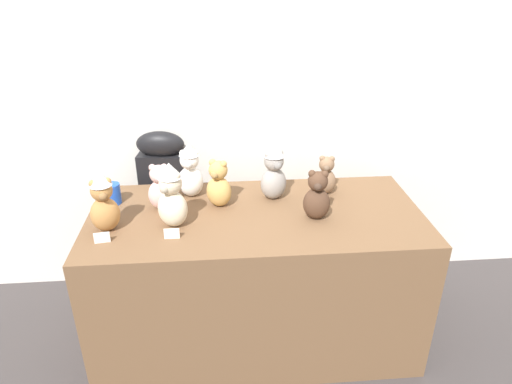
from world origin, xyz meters
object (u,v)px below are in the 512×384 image
object	(u,v)px
teddy_bear_blush	(160,188)
party_cup_blue	(113,194)
teddy_bear_cream	(171,196)
teddy_bear_honey	(219,185)
teddy_bear_snow	(190,171)
display_table	(256,277)
teddy_bear_cocoa	(317,196)
instrument_case	(167,212)
teddy_bear_ash	(274,172)
teddy_bear_caramel	(103,202)
teddy_bear_mocha	(326,176)

from	to	relation	value
teddy_bear_blush	party_cup_blue	size ratio (longest dim) A/B	2.23
teddy_bear_cream	teddy_bear_honey	xyz separation A→B (m)	(0.22, 0.19, -0.04)
teddy_bear_snow	teddy_bear_honey	size ratio (longest dim) A/B	1.17
display_table	teddy_bear_honey	size ratio (longest dim) A/B	6.58
teddy_bear_honey	party_cup_blue	size ratio (longest dim) A/B	2.32
teddy_bear_cocoa	teddy_bear_snow	bearing A→B (deg)	165.86
teddy_bear_snow	instrument_case	bearing A→B (deg)	124.95
teddy_bear_cocoa	teddy_bear_snow	world-z (taller)	teddy_bear_snow
display_table	party_cup_blue	xyz separation A→B (m)	(-0.73, 0.17, 0.45)
teddy_bear_ash	teddy_bear_caramel	size ratio (longest dim) A/B	1.04
teddy_bear_snow	teddy_bear_honey	xyz separation A→B (m)	(0.15, -0.13, -0.03)
teddy_bear_ash	teddy_bear_snow	size ratio (longest dim) A/B	1.03
teddy_bear_mocha	teddy_bear_cream	distance (m)	0.85
instrument_case	teddy_bear_mocha	distance (m)	1.03
teddy_bear_mocha	teddy_bear_honey	world-z (taller)	teddy_bear_honey
teddy_bear_blush	teddy_bear_snow	bearing A→B (deg)	42.07
teddy_bear_caramel	teddy_bear_honey	distance (m)	0.57
teddy_bear_caramel	instrument_case	bearing A→B (deg)	53.07
teddy_bear_ash	teddy_bear_snow	world-z (taller)	teddy_bear_ash
teddy_bear_snow	teddy_bear_caramel	bearing A→B (deg)	-136.06
teddy_bear_cocoa	teddy_bear_ash	distance (m)	0.30
display_table	teddy_bear_snow	distance (m)	0.68
teddy_bear_blush	teddy_bear_cream	bearing A→B (deg)	-68.17
teddy_bear_cream	teddy_bear_ash	bearing A→B (deg)	57.64
party_cup_blue	teddy_bear_mocha	bearing A→B (deg)	1.27
teddy_bear_mocha	teddy_bear_blush	distance (m)	0.88
teddy_bear_cocoa	teddy_bear_cream	xyz separation A→B (m)	(-0.69, -0.01, 0.04)
teddy_bear_blush	teddy_bear_cream	world-z (taller)	teddy_bear_cream
display_table	teddy_bear_ash	world-z (taller)	teddy_bear_ash
teddy_bear_caramel	teddy_bear_snow	world-z (taller)	same
instrument_case	teddy_bear_honey	size ratio (longest dim) A/B	4.16
instrument_case	teddy_bear_cocoa	distance (m)	1.07
teddy_bear_blush	teddy_bear_honey	bearing A→B (deg)	0.53
teddy_bear_blush	teddy_bear_snow	world-z (taller)	teddy_bear_snow
teddy_bear_mocha	teddy_bear_honey	distance (m)	0.59
display_table	teddy_bear_honey	distance (m)	0.56
teddy_bear_cocoa	teddy_bear_caramel	size ratio (longest dim) A/B	0.86
party_cup_blue	instrument_case	bearing A→B (deg)	57.36
teddy_bear_honey	teddy_bear_cocoa	bearing A→B (deg)	5.72
instrument_case	party_cup_blue	xyz separation A→B (m)	(-0.22, -0.35, 0.31)
instrument_case	party_cup_blue	size ratio (longest dim) A/B	9.68
teddy_bear_honey	party_cup_blue	bearing A→B (deg)	-161.64
teddy_bear_caramel	teddy_bear_snow	xyz separation A→B (m)	(0.38, 0.33, 0.00)
teddy_bear_blush	teddy_bear_caramel	bearing A→B (deg)	-140.49
teddy_bear_mocha	teddy_bear_honey	xyz separation A→B (m)	(-0.58, -0.10, 0.02)
display_table	teddy_bear_ash	size ratio (longest dim) A/B	5.44
teddy_bear_snow	party_cup_blue	size ratio (longest dim) A/B	2.72
display_table	teddy_bear_blush	size ratio (longest dim) A/B	6.86
display_table	party_cup_blue	world-z (taller)	party_cup_blue
teddy_bear_mocha	teddy_bear_cream	size ratio (longest dim) A/B	0.67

